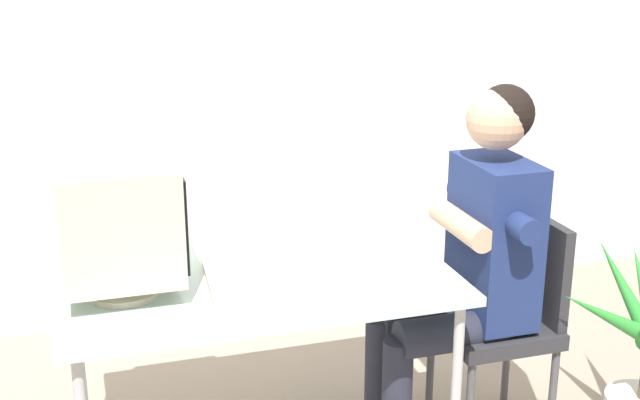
# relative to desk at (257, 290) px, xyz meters

# --- Properties ---
(wall_back) EXTENTS (8.00, 0.10, 3.00)m
(wall_back) POSITION_rel_desk_xyz_m (0.30, 1.40, 0.80)
(wall_back) COLOR silver
(wall_back) RESTS_ON ground_plane
(desk) EXTENTS (1.34, 0.79, 0.75)m
(desk) POSITION_rel_desk_xyz_m (0.00, 0.00, 0.00)
(desk) COLOR #B7B7BC
(desk) RESTS_ON ground_plane
(crt_monitor) EXTENTS (0.38, 0.35, 0.44)m
(crt_monitor) POSITION_rel_desk_xyz_m (-0.44, -0.02, 0.30)
(crt_monitor) COLOR beige
(crt_monitor) RESTS_ON desk
(keyboard) EXTENTS (0.20, 0.48, 0.03)m
(keyboard) POSITION_rel_desk_xyz_m (-0.09, -0.01, 0.07)
(keyboard) COLOR beige
(keyboard) RESTS_ON desk
(office_chair) EXTENTS (0.40, 0.40, 0.86)m
(office_chair) POSITION_rel_desk_xyz_m (0.96, -0.05, -0.20)
(office_chair) COLOR #4C4C51
(office_chair) RESTS_ON ground_plane
(person_seated) EXTENTS (0.70, 0.56, 1.37)m
(person_seated) POSITION_rel_desk_xyz_m (0.78, -0.05, 0.06)
(person_seated) COLOR navy
(person_seated) RESTS_ON ground_plane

